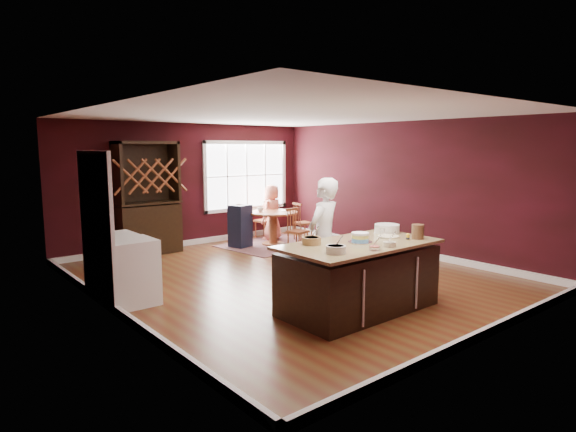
{
  "coord_description": "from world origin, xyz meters",
  "views": [
    {
      "loc": [
        -5.07,
        -6.11,
        2.17
      ],
      "look_at": [
        -0.09,
        -0.04,
        1.05
      ],
      "focal_mm": 30.0,
      "sensor_mm": 36.0,
      "label": 1
    }
  ],
  "objects_px": {
    "chair_east": "(303,221)",
    "hutch": "(148,198)",
    "baker": "(324,237)",
    "chair_south": "(298,229)",
    "dining_table": "(273,221)",
    "high_chair": "(240,225)",
    "washer": "(131,272)",
    "layer_cake": "(360,238)",
    "dryer": "(115,264)",
    "toddler": "(236,210)",
    "chair_north": "(264,219)",
    "seated_woman": "(272,212)",
    "kitchen_island": "(359,278)"
  },
  "relations": [
    {
      "from": "chair_east",
      "to": "hutch",
      "type": "bearing_deg",
      "value": 83.43
    },
    {
      "from": "baker",
      "to": "chair_south",
      "type": "bearing_deg",
      "value": -141.07
    },
    {
      "from": "chair_east",
      "to": "chair_south",
      "type": "distance_m",
      "value": 1.15
    },
    {
      "from": "dining_table",
      "to": "chair_south",
      "type": "relative_size",
      "value": 1.2
    },
    {
      "from": "dining_table",
      "to": "high_chair",
      "type": "height_order",
      "value": "high_chair"
    },
    {
      "from": "chair_east",
      "to": "washer",
      "type": "height_order",
      "value": "washer"
    },
    {
      "from": "dining_table",
      "to": "hutch",
      "type": "xyz_separation_m",
      "value": [
        -2.54,
        0.88,
        0.62
      ]
    },
    {
      "from": "layer_cake",
      "to": "dryer",
      "type": "relative_size",
      "value": 0.36
    },
    {
      "from": "chair_south",
      "to": "toddler",
      "type": "bearing_deg",
      "value": 110.42
    },
    {
      "from": "layer_cake",
      "to": "washer",
      "type": "bearing_deg",
      "value": 136.71
    },
    {
      "from": "chair_north",
      "to": "toddler",
      "type": "distance_m",
      "value": 1.2
    },
    {
      "from": "chair_east",
      "to": "seated_woman",
      "type": "relative_size",
      "value": 0.69
    },
    {
      "from": "baker",
      "to": "chair_east",
      "type": "relative_size",
      "value": 1.92
    },
    {
      "from": "hutch",
      "to": "high_chair",
      "type": "bearing_deg",
      "value": -19.08
    },
    {
      "from": "chair_south",
      "to": "toddler",
      "type": "relative_size",
      "value": 3.5
    },
    {
      "from": "layer_cake",
      "to": "dryer",
      "type": "xyz_separation_m",
      "value": [
        -2.29,
        2.79,
        -0.53
      ]
    },
    {
      "from": "high_chair",
      "to": "kitchen_island",
      "type": "bearing_deg",
      "value": -118.37
    },
    {
      "from": "baker",
      "to": "dryer",
      "type": "xyz_separation_m",
      "value": [
        -2.36,
        2.02,
        -0.42
      ]
    },
    {
      "from": "chair_south",
      "to": "hutch",
      "type": "distance_m",
      "value": 3.16
    },
    {
      "from": "chair_south",
      "to": "seated_woman",
      "type": "relative_size",
      "value": 0.69
    },
    {
      "from": "kitchen_island",
      "to": "hutch",
      "type": "relative_size",
      "value": 0.95
    },
    {
      "from": "chair_east",
      "to": "seated_woman",
      "type": "distance_m",
      "value": 0.76
    },
    {
      "from": "layer_cake",
      "to": "hutch",
      "type": "distance_m",
      "value": 5.15
    },
    {
      "from": "dining_table",
      "to": "dryer",
      "type": "bearing_deg",
      "value": -160.81
    },
    {
      "from": "dining_table",
      "to": "baker",
      "type": "height_order",
      "value": "baker"
    },
    {
      "from": "kitchen_island",
      "to": "baker",
      "type": "relative_size",
      "value": 1.26
    },
    {
      "from": "seated_woman",
      "to": "toddler",
      "type": "bearing_deg",
      "value": -13.72
    },
    {
      "from": "layer_cake",
      "to": "hutch",
      "type": "bearing_deg",
      "value": 98.42
    },
    {
      "from": "seated_woman",
      "to": "hutch",
      "type": "distance_m",
      "value": 2.95
    },
    {
      "from": "dining_table",
      "to": "hutch",
      "type": "relative_size",
      "value": 0.47
    },
    {
      "from": "kitchen_island",
      "to": "dryer",
      "type": "bearing_deg",
      "value": 128.85
    },
    {
      "from": "chair_east",
      "to": "washer",
      "type": "relative_size",
      "value": 0.99
    },
    {
      "from": "kitchen_island",
      "to": "washer",
      "type": "height_order",
      "value": "kitchen_island"
    },
    {
      "from": "dining_table",
      "to": "chair_east",
      "type": "bearing_deg",
      "value": -3.01
    },
    {
      "from": "seated_woman",
      "to": "dryer",
      "type": "xyz_separation_m",
      "value": [
        -4.41,
        -1.9,
        -0.2
      ]
    },
    {
      "from": "toddler",
      "to": "high_chair",
      "type": "bearing_deg",
      "value": -71.08
    },
    {
      "from": "layer_cake",
      "to": "seated_woman",
      "type": "xyz_separation_m",
      "value": [
        2.12,
        4.69,
        -0.33
      ]
    },
    {
      "from": "layer_cake",
      "to": "chair_south",
      "type": "xyz_separation_m",
      "value": [
        1.8,
        3.37,
        -0.53
      ]
    },
    {
      "from": "layer_cake",
      "to": "chair_north",
      "type": "relative_size",
      "value": 0.34
    },
    {
      "from": "layer_cake",
      "to": "hutch",
      "type": "relative_size",
      "value": 0.14
    },
    {
      "from": "baker",
      "to": "layer_cake",
      "type": "bearing_deg",
      "value": 67.21
    },
    {
      "from": "hutch",
      "to": "dryer",
      "type": "bearing_deg",
      "value": -123.66
    },
    {
      "from": "chair_north",
      "to": "washer",
      "type": "xyz_separation_m",
      "value": [
        -4.4,
        -2.82,
        -0.01
      ]
    },
    {
      "from": "layer_cake",
      "to": "chair_north",
      "type": "height_order",
      "value": "layer_cake"
    },
    {
      "from": "chair_south",
      "to": "washer",
      "type": "height_order",
      "value": "washer"
    },
    {
      "from": "dryer",
      "to": "washer",
      "type": "bearing_deg",
      "value": -90.0
    },
    {
      "from": "layer_cake",
      "to": "chair_east",
      "type": "relative_size",
      "value": 0.36
    },
    {
      "from": "high_chair",
      "to": "dining_table",
      "type": "bearing_deg",
      "value": -34.08
    },
    {
      "from": "kitchen_island",
      "to": "baker",
      "type": "bearing_deg",
      "value": 82.93
    },
    {
      "from": "high_chair",
      "to": "hutch",
      "type": "xyz_separation_m",
      "value": [
        -1.82,
        0.63,
        0.66
      ]
    }
  ]
}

